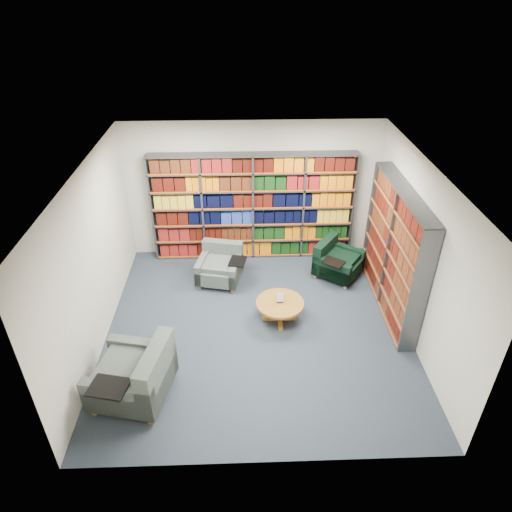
{
  "coord_description": "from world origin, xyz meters",
  "views": [
    {
      "loc": [
        -0.23,
        -5.88,
        5.15
      ],
      "look_at": [
        0.0,
        0.6,
        1.05
      ],
      "focal_mm": 32.0,
      "sensor_mm": 36.0,
      "label": 1
    }
  ],
  "objects_px": {
    "chair_teal_front": "(138,377)",
    "coffee_table": "(280,306)",
    "chair_teal_left": "(221,266)",
    "chair_green_right": "(335,262)"
  },
  "relations": [
    {
      "from": "chair_teal_left",
      "to": "coffee_table",
      "type": "bearing_deg",
      "value": -51.02
    },
    {
      "from": "chair_teal_left",
      "to": "chair_teal_front",
      "type": "xyz_separation_m",
      "value": [
        -1.05,
        -2.87,
        0.08
      ]
    },
    {
      "from": "chair_green_right",
      "to": "coffee_table",
      "type": "xyz_separation_m",
      "value": [
        -1.2,
        -1.36,
        0.02
      ]
    },
    {
      "from": "chair_green_right",
      "to": "coffee_table",
      "type": "bearing_deg",
      "value": -131.22
    },
    {
      "from": "chair_teal_front",
      "to": "coffee_table",
      "type": "relative_size",
      "value": 1.57
    },
    {
      "from": "chair_teal_left",
      "to": "chair_teal_front",
      "type": "bearing_deg",
      "value": -110.17
    },
    {
      "from": "chair_green_right",
      "to": "chair_teal_front",
      "type": "relative_size",
      "value": 0.86
    },
    {
      "from": "chair_teal_front",
      "to": "coffee_table",
      "type": "xyz_separation_m",
      "value": [
        2.1,
        1.58,
        -0.06
      ]
    },
    {
      "from": "chair_teal_left",
      "to": "chair_teal_front",
      "type": "height_order",
      "value": "chair_teal_front"
    },
    {
      "from": "chair_teal_left",
      "to": "chair_teal_front",
      "type": "distance_m",
      "value": 3.05
    }
  ]
}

